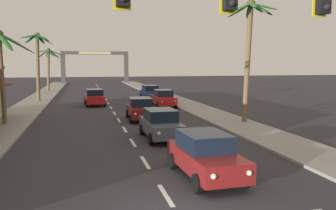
{
  "coord_description": "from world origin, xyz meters",
  "views": [
    {
      "loc": [
        -2.48,
        -9.0,
        4.24
      ],
      "look_at": [
        1.56,
        8.0,
        2.2
      ],
      "focal_mm": 37.76,
      "sensor_mm": 36.0,
      "label": 1
    }
  ],
  "objects": [
    {
      "name": "town_gateway_arch",
      "position": [
        0.0,
        70.25,
        4.48
      ],
      "size": [
        14.46,
        0.9,
        6.97
      ],
      "color": "#423D38",
      "rests_on": "ground"
    },
    {
      "name": "sidewalk_right",
      "position": [
        7.8,
        20.0,
        0.07
      ],
      "size": [
        3.2,
        110.0,
        0.14
      ],
      "primitive_type": "cube",
      "color": "gray",
      "rests_on": "ground"
    },
    {
      "name": "palm_right_second",
      "position": [
        8.82,
        13.94,
        6.23
      ],
      "size": [
        3.34,
        3.43,
        8.66
      ],
      "color": "brown",
      "rests_on": "ground"
    },
    {
      "name": "sedan_parked_mid_kerb",
      "position": [
        5.18,
        25.19,
        0.85
      ],
      "size": [
        1.96,
        4.45,
        1.68
      ],
      "color": "red",
      "rests_on": "ground"
    },
    {
      "name": "sedan_lead_at_stop_bar",
      "position": [
        1.87,
        3.24,
        0.85
      ],
      "size": [
        2.11,
        4.51,
        1.68
      ],
      "color": "maroon",
      "rests_on": "ground"
    },
    {
      "name": "sedan_parked_nearest_kerb",
      "position": [
        5.27,
        32.65,
        0.85
      ],
      "size": [
        2.08,
        4.5,
        1.68
      ],
      "color": "navy",
      "rests_on": "ground"
    },
    {
      "name": "sidewalk_left",
      "position": [
        -7.8,
        20.0,
        0.07
      ],
      "size": [
        3.2,
        110.0,
        0.14
      ],
      "primitive_type": "cube",
      "color": "gray",
      "rests_on": "ground"
    },
    {
      "name": "palm_left_third",
      "position": [
        -7.42,
        32.62,
        5.47
      ],
      "size": [
        3.46,
        3.4,
        7.69
      ],
      "color": "brown",
      "rests_on": "ground"
    },
    {
      "name": "palm_left_farthest",
      "position": [
        -7.68,
        48.11,
        4.76
      ],
      "size": [
        4.48,
        4.57,
        6.65
      ],
      "color": "brown",
      "rests_on": "ground"
    },
    {
      "name": "lane_markings",
      "position": [
        0.42,
        20.44,
        0.0
      ],
      "size": [
        4.28,
        88.95,
        0.01
      ],
      "color": "silver",
      "rests_on": "ground"
    },
    {
      "name": "traffic_signal_mast",
      "position": [
        2.93,
        -0.43,
        5.37
      ],
      "size": [
        10.96,
        0.41,
        7.25
      ],
      "color": "#2D2D33",
      "rests_on": "ground"
    },
    {
      "name": "sedan_oncoming_far",
      "position": [
        -1.47,
        27.76,
        0.85
      ],
      "size": [
        2.1,
        4.51,
        1.68
      ],
      "color": "red",
      "rests_on": "ground"
    },
    {
      "name": "sedan_fifth_in_queue",
      "position": [
        1.63,
        17.37,
        0.85
      ],
      "size": [
        2.07,
        4.5,
        1.68
      ],
      "color": "maroon",
      "rests_on": "ground"
    },
    {
      "name": "sedan_third_in_queue",
      "position": [
        1.7,
        10.31,
        0.85
      ],
      "size": [
        1.99,
        4.47,
        1.68
      ],
      "color": "#4C515B",
      "rests_on": "ground"
    }
  ]
}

